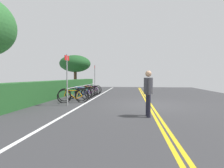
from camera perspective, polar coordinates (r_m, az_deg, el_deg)
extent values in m
cube|color=#353538|center=(9.12, 12.13, -6.82)|extent=(30.40, 13.87, 0.05)
cube|color=gold|center=(9.12, 12.64, -6.65)|extent=(27.36, 0.10, 0.00)
cube|color=gold|center=(9.11, 11.63, -6.66)|extent=(27.36, 0.10, 0.00)
cube|color=white|center=(9.41, -8.92, -6.35)|extent=(27.36, 0.12, 0.00)
cylinder|color=#9EA0A5|center=(9.48, -14.25, -3.89)|extent=(0.05, 0.05, 0.80)
cylinder|color=#9EA0A5|center=(10.94, -11.35, -3.03)|extent=(0.05, 0.05, 0.80)
cylinder|color=#9EA0A5|center=(12.42, -9.14, -2.37)|extent=(0.05, 0.05, 0.80)
cylinder|color=#9EA0A5|center=(13.91, -7.41, -1.84)|extent=(0.05, 0.05, 0.80)
cylinder|color=#9EA0A5|center=(15.42, -6.02, -1.42)|extent=(0.05, 0.05, 0.80)
cylinder|color=#9EA0A5|center=(12.39, -9.16, -0.52)|extent=(6.21, 0.04, 0.04)
torus|color=black|center=(9.89, -15.26, -3.92)|extent=(0.30, 0.74, 0.76)
torus|color=black|center=(9.89, -9.65, -3.86)|extent=(0.30, 0.74, 0.76)
cylinder|color=orange|center=(9.87, -13.17, -3.39)|extent=(0.22, 0.54, 0.52)
cylinder|color=orange|center=(9.85, -12.81, -2.05)|extent=(0.25, 0.63, 0.07)
cylinder|color=orange|center=(9.87, -11.26, -3.47)|extent=(0.09, 0.16, 0.47)
cylinder|color=orange|center=(9.89, -10.63, -4.33)|extent=(0.15, 0.35, 0.19)
cylinder|color=orange|center=(9.87, -10.28, -3.00)|extent=(0.11, 0.24, 0.32)
cylinder|color=orange|center=(9.87, -14.99, -2.94)|extent=(0.08, 0.14, 0.35)
cube|color=black|center=(9.85, -10.90, -1.96)|extent=(0.14, 0.22, 0.05)
cylinder|color=orange|center=(9.85, -14.73, -1.68)|extent=(0.44, 0.18, 0.03)
torus|color=black|center=(10.66, -15.16, -3.44)|extent=(0.24, 0.76, 0.77)
torus|color=black|center=(10.58, -9.90, -3.44)|extent=(0.24, 0.76, 0.77)
cylinder|color=#198C38|center=(10.61, -13.20, -2.96)|extent=(0.17, 0.55, 0.53)
cylinder|color=#198C38|center=(10.59, -12.87, -1.71)|extent=(0.20, 0.66, 0.07)
cylinder|color=#198C38|center=(10.59, -11.41, -3.06)|extent=(0.07, 0.17, 0.47)
cylinder|color=#198C38|center=(10.59, -10.82, -3.87)|extent=(0.12, 0.36, 0.19)
cylinder|color=#198C38|center=(10.57, -10.49, -2.62)|extent=(0.09, 0.25, 0.33)
cylinder|color=#198C38|center=(10.64, -14.91, -2.53)|extent=(0.07, 0.14, 0.35)
cube|color=black|center=(10.56, -11.08, -1.64)|extent=(0.13, 0.21, 0.05)
cylinder|color=#198C38|center=(10.62, -14.66, -1.35)|extent=(0.45, 0.14, 0.03)
torus|color=black|center=(11.60, -13.32, -2.98)|extent=(0.11, 0.76, 0.76)
torus|color=black|center=(11.21, -8.34, -3.12)|extent=(0.11, 0.76, 0.76)
cylinder|color=black|center=(11.44, -11.50, -2.59)|extent=(0.08, 0.61, 0.52)
cylinder|color=black|center=(11.40, -11.19, -1.45)|extent=(0.09, 0.73, 0.07)
cylinder|color=black|center=(11.31, -9.80, -2.73)|extent=(0.05, 0.17, 0.47)
cylinder|color=black|center=(11.28, -9.24, -3.50)|extent=(0.06, 0.39, 0.19)
cylinder|color=black|center=(11.24, -8.91, -2.35)|extent=(0.05, 0.26, 0.32)
cylinder|color=black|center=(11.57, -13.09, -2.16)|extent=(0.05, 0.14, 0.35)
cube|color=black|center=(11.27, -9.48, -1.42)|extent=(0.09, 0.21, 0.05)
cylinder|color=black|center=(11.53, -12.86, -1.09)|extent=(0.46, 0.06, 0.03)
torus|color=black|center=(12.32, -12.13, -2.65)|extent=(0.07, 0.77, 0.76)
torus|color=black|center=(12.01, -7.33, -2.74)|extent=(0.07, 0.77, 0.76)
cylinder|color=#1947B7|center=(12.19, -10.36, -2.27)|extent=(0.04, 0.61, 0.52)
cylinder|color=#1947B7|center=(12.15, -10.06, -1.19)|extent=(0.05, 0.73, 0.07)
cylinder|color=#1947B7|center=(12.08, -8.73, -2.38)|extent=(0.04, 0.17, 0.47)
cylinder|color=#1947B7|center=(12.06, -8.19, -3.10)|extent=(0.04, 0.39, 0.19)
cylinder|color=#1947B7|center=(12.03, -7.88, -2.02)|extent=(0.04, 0.26, 0.32)
cylinder|color=#1947B7|center=(12.29, -11.90, -1.87)|extent=(0.04, 0.14, 0.35)
cube|color=black|center=(12.05, -8.42, -1.15)|extent=(0.08, 0.20, 0.05)
cylinder|color=#1947B7|center=(12.26, -11.67, -0.86)|extent=(0.46, 0.03, 0.03)
torus|color=black|center=(12.95, -10.65, -2.58)|extent=(0.10, 0.68, 0.68)
torus|color=black|center=(12.76, -6.48, -2.63)|extent=(0.10, 0.68, 0.68)
cylinder|color=purple|center=(12.86, -9.10, -2.26)|extent=(0.07, 0.55, 0.46)
cylinder|color=purple|center=(12.83, -8.84, -1.36)|extent=(0.08, 0.65, 0.07)
cylinder|color=purple|center=(12.80, -7.68, -2.34)|extent=(0.05, 0.16, 0.41)
cylinder|color=purple|center=(12.80, -7.21, -2.93)|extent=(0.06, 0.35, 0.17)
cylinder|color=purple|center=(12.77, -6.95, -2.03)|extent=(0.05, 0.24, 0.29)
cylinder|color=purple|center=(12.92, -10.45, -1.93)|extent=(0.05, 0.13, 0.31)
cube|color=black|center=(12.77, -7.41, -1.30)|extent=(0.09, 0.21, 0.05)
cylinder|color=purple|center=(12.90, -10.25, -1.06)|extent=(0.46, 0.06, 0.03)
torus|color=black|center=(13.76, -10.15, -2.33)|extent=(0.11, 0.66, 0.66)
torus|color=black|center=(13.40, -5.89, -2.43)|extent=(0.11, 0.66, 0.66)
cylinder|color=white|center=(13.61, -8.58, -2.05)|extent=(0.08, 0.61, 0.45)
cylinder|color=white|center=(13.57, -8.31, -1.24)|extent=(0.09, 0.73, 0.07)
cylinder|color=white|center=(13.49, -7.13, -2.15)|extent=(0.05, 0.18, 0.40)
cylinder|color=white|center=(13.47, -6.65, -2.70)|extent=(0.07, 0.39, 0.17)
cylinder|color=white|center=(13.43, -6.37, -1.87)|extent=(0.06, 0.26, 0.28)
cylinder|color=white|center=(13.72, -9.95, -1.74)|extent=(0.05, 0.14, 0.30)
cube|color=black|center=(13.45, -6.85, -1.20)|extent=(0.10, 0.21, 0.05)
cylinder|color=white|center=(13.69, -9.74, -0.94)|extent=(0.46, 0.06, 0.03)
torus|color=black|center=(14.50, -9.01, -1.98)|extent=(0.22, 0.70, 0.71)
torus|color=black|center=(14.00, -5.14, -2.12)|extent=(0.22, 0.70, 0.71)
cylinder|color=red|center=(14.30, -7.59, -1.71)|extent=(0.18, 0.61, 0.48)
cylinder|color=red|center=(14.25, -7.35, -0.87)|extent=(0.21, 0.73, 0.07)
cylinder|color=red|center=(14.13, -6.27, -1.81)|extent=(0.08, 0.18, 0.43)
cylinder|color=red|center=(14.09, -5.84, -2.39)|extent=(0.13, 0.39, 0.18)
cylinder|color=red|center=(14.04, -5.58, -1.54)|extent=(0.10, 0.27, 0.30)
cylinder|color=red|center=(14.46, -8.83, -1.38)|extent=(0.07, 0.15, 0.32)
cube|color=black|center=(14.08, -6.02, -0.84)|extent=(0.13, 0.21, 0.05)
cylinder|color=red|center=(14.43, -8.64, -0.57)|extent=(0.45, 0.14, 0.03)
torus|color=black|center=(15.12, -7.83, -1.74)|extent=(0.30, 0.71, 0.74)
torus|color=black|center=(14.59, -4.67, -1.87)|extent=(0.30, 0.71, 0.74)
cylinder|color=purple|center=(14.91, -6.68, -1.46)|extent=(0.23, 0.54, 0.50)
cylinder|color=purple|center=(14.86, -6.48, -0.62)|extent=(0.26, 0.64, 0.07)
cylinder|color=purple|center=(14.73, -5.60, -1.57)|extent=(0.09, 0.16, 0.45)
cylinder|color=purple|center=(14.68, -5.24, -2.15)|extent=(0.16, 0.35, 0.19)
cylinder|color=purple|center=(14.64, -5.03, -1.30)|extent=(0.12, 0.24, 0.31)
cylinder|color=purple|center=(15.08, -7.68, -1.13)|extent=(0.08, 0.14, 0.33)
cube|color=black|center=(14.68, -5.39, -0.60)|extent=(0.14, 0.22, 0.05)
cylinder|color=purple|center=(15.04, -7.54, -0.34)|extent=(0.44, 0.18, 0.03)
cylinder|color=#1E1E2D|center=(6.59, 11.52, -6.56)|extent=(0.14, 0.14, 0.82)
cylinder|color=#1E1E2D|center=(6.33, 11.79, -6.94)|extent=(0.14, 0.14, 0.82)
cylinder|color=#3F3F47|center=(6.39, 11.71, -0.56)|extent=(0.32, 0.32, 0.58)
sphere|color=tan|center=(6.38, 11.74, 3.29)|extent=(0.22, 0.22, 0.22)
cylinder|color=#3F3F47|center=(6.59, 11.50, -0.74)|extent=(0.09, 0.09, 0.55)
cylinder|color=#3F3F47|center=(6.19, 11.92, -0.94)|extent=(0.09, 0.09, 0.55)
cylinder|color=gray|center=(8.88, -14.39, 1.25)|extent=(0.06, 0.06, 2.52)
cube|color=red|center=(8.93, -14.47, 8.20)|extent=(0.36, 0.10, 0.24)
cylinder|color=gray|center=(15.88, -5.60, 1.69)|extent=(0.06, 0.06, 2.46)
cube|color=red|center=(15.90, -5.62, 5.48)|extent=(0.36, 0.07, 0.24)
cube|color=#235626|center=(14.44, -14.93, -1.06)|extent=(15.21, 0.98, 1.15)
cylinder|color=#473323|center=(20.15, -11.82, 1.20)|extent=(0.33, 0.33, 2.04)
ellipsoid|color=#1C4C21|center=(20.20, -11.87, 6.48)|extent=(3.43, 3.43, 1.87)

